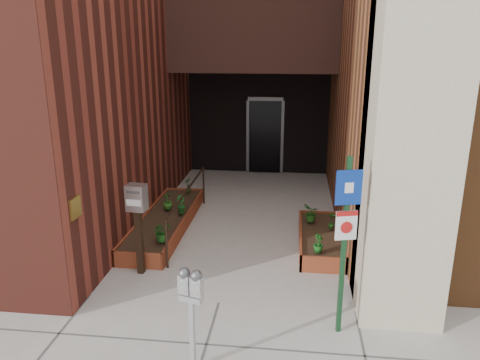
% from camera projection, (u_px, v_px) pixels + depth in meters
% --- Properties ---
extents(ground, '(80.00, 80.00, 0.00)m').
position_uv_depth(ground, '(219.00, 303.00, 6.97)').
color(ground, '#9E9991').
rests_on(ground, ground).
extents(planter_left, '(0.90, 3.60, 0.30)m').
position_uv_depth(planter_left, '(166.00, 222.00, 9.67)').
color(planter_left, maroon).
rests_on(planter_left, ground).
extents(planter_right, '(0.80, 2.20, 0.30)m').
position_uv_depth(planter_right, '(321.00, 240.00, 8.84)').
color(planter_right, maroon).
rests_on(planter_right, ground).
extents(handrail, '(0.04, 3.34, 0.90)m').
position_uv_depth(handrail, '(188.00, 196.00, 9.39)').
color(handrail, black).
rests_on(handrail, ground).
extents(parking_meter, '(0.30, 0.18, 1.31)m').
position_uv_depth(parking_meter, '(191.00, 293.00, 5.31)').
color(parking_meter, '#AFAFB2').
rests_on(parking_meter, ground).
extents(sign_post, '(0.33, 0.12, 2.43)m').
position_uv_depth(sign_post, '(345.00, 229.00, 5.86)').
color(sign_post, '#153C1F').
rests_on(sign_post, ground).
extents(payment_dropbox, '(0.33, 0.27, 1.55)m').
position_uv_depth(payment_dropbox, '(137.00, 210.00, 7.55)').
color(payment_dropbox, black).
rests_on(payment_dropbox, ground).
extents(shrub_left_a, '(0.46, 0.46, 0.36)m').
position_uv_depth(shrub_left_a, '(162.00, 232.00, 8.33)').
color(shrub_left_a, '#1B5317').
rests_on(shrub_left_a, planter_left).
extents(shrub_left_b, '(0.29, 0.29, 0.37)m').
position_uv_depth(shrub_left_b, '(181.00, 205.00, 9.67)').
color(shrub_left_b, '#17521A').
rests_on(shrub_left_b, planter_left).
extents(shrub_left_c, '(0.28, 0.28, 0.37)m').
position_uv_depth(shrub_left_c, '(168.00, 201.00, 9.90)').
color(shrub_left_c, '#2B601B').
rests_on(shrub_left_c, planter_left).
extents(shrub_left_d, '(0.23, 0.23, 0.37)m').
position_uv_depth(shrub_left_d, '(188.00, 185.00, 10.98)').
color(shrub_left_d, '#224E16').
rests_on(shrub_left_d, planter_left).
extents(shrub_right_a, '(0.25, 0.25, 0.32)m').
position_uv_depth(shrub_right_a, '(318.00, 243.00, 7.90)').
color(shrub_right_a, '#175217').
rests_on(shrub_right_a, planter_right).
extents(shrub_right_b, '(0.23, 0.23, 0.35)m').
position_uv_depth(shrub_right_b, '(332.00, 221.00, 8.85)').
color(shrub_right_b, '#1B5117').
rests_on(shrub_right_b, planter_right).
extents(shrub_right_c, '(0.34, 0.34, 0.36)m').
position_uv_depth(shrub_right_c, '(311.00, 213.00, 9.22)').
color(shrub_right_c, '#1D5217').
rests_on(shrub_right_c, planter_right).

